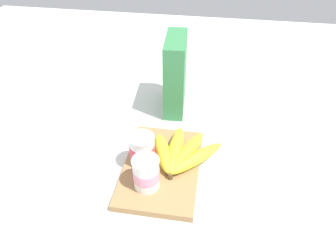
% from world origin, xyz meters
% --- Properties ---
extents(ground_plane, '(2.40, 2.40, 0.00)m').
position_xyz_m(ground_plane, '(0.00, 0.00, 0.00)').
color(ground_plane, silver).
extents(cutting_board, '(0.31, 0.20, 0.02)m').
position_xyz_m(cutting_board, '(0.00, 0.00, 0.01)').
color(cutting_board, '#A37A4C').
rests_on(cutting_board, ground_plane).
extents(cereal_box, '(0.18, 0.07, 0.25)m').
position_xyz_m(cereal_box, '(0.31, 0.01, 0.12)').
color(cereal_box, '#38844C').
rests_on(cereal_box, ground_plane).
extents(yogurt_cup_front, '(0.07, 0.07, 0.09)m').
position_xyz_m(yogurt_cup_front, '(-0.07, 0.02, 0.06)').
color(yogurt_cup_front, white).
rests_on(yogurt_cup_front, cutting_board).
extents(yogurt_cup_back, '(0.07, 0.07, 0.09)m').
position_xyz_m(yogurt_cup_back, '(0.01, 0.05, 0.06)').
color(yogurt_cup_back, white).
rests_on(yogurt_cup_back, cutting_board).
extents(banana_bunch, '(0.19, 0.21, 0.04)m').
position_xyz_m(banana_bunch, '(0.04, -0.05, 0.04)').
color(banana_bunch, yellow).
rests_on(banana_bunch, cutting_board).
extents(spoon, '(0.13, 0.07, 0.01)m').
position_xyz_m(spoon, '(-0.25, 0.06, 0.01)').
color(spoon, silver).
rests_on(spoon, ground_plane).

